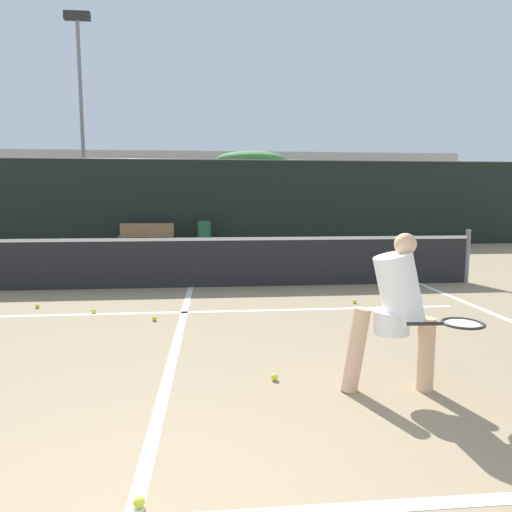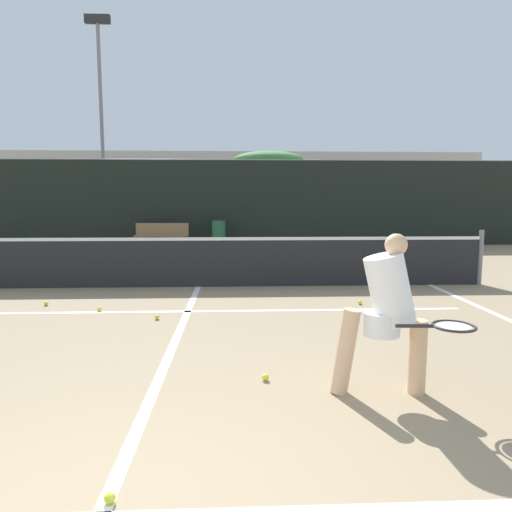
{
  "view_description": "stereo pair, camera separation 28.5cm",
  "coord_description": "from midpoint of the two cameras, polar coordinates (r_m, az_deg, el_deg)",
  "views": [
    {
      "loc": [
        0.44,
        -1.82,
        1.67
      ],
      "look_at": [
        0.98,
        3.9,
        0.95
      ],
      "focal_mm": 32.0,
      "sensor_mm": 36.0,
      "label": 1
    },
    {
      "loc": [
        0.73,
        -1.84,
        1.67
      ],
      "look_at": [
        0.98,
        3.9,
        0.95
      ],
      "focal_mm": 32.0,
      "sensor_mm": 36.0,
      "label": 2
    }
  ],
  "objects": [
    {
      "name": "tennis_ball_scattered_4",
      "position": [
        2.92,
        -14.85,
        -27.23
      ],
      "size": [
        0.07,
        0.07,
        0.07
      ],
      "primitive_type": "sphere",
      "color": "#D1E033",
      "rests_on": "ground"
    },
    {
      "name": "tree_west",
      "position": [
        21.87,
        7.3,
        10.58
      ],
      "size": [
        2.97,
        2.97,
        3.5
      ],
      "color": "brown",
      "rests_on": "ground"
    },
    {
      "name": "net",
      "position": [
        8.72,
        -6.34,
        -0.55
      ],
      "size": [
        11.09,
        0.09,
        1.07
      ],
      "color": "slate",
      "rests_on": "ground"
    },
    {
      "name": "court_service_line",
      "position": [
        6.91,
        -7.35,
        -6.89
      ],
      "size": [
        8.25,
        0.1,
        0.01
      ],
      "primitive_type": "cube",
      "color": "white",
      "rests_on": "ground"
    },
    {
      "name": "court_center_mark",
      "position": [
        5.71,
        -8.41,
        -9.92
      ],
      "size": [
        0.1,
        6.39,
        0.01
      ],
      "primitive_type": "cube",
      "color": "white",
      "rests_on": "ground"
    },
    {
      "name": "tennis_ball_scattered_5",
      "position": [
        7.51,
        13.94,
        -5.66
      ],
      "size": [
        0.07,
        0.07,
        0.07
      ],
      "primitive_type": "sphere",
      "color": "#D1E033",
      "rests_on": "ground"
    },
    {
      "name": "tennis_ball_scattered_3",
      "position": [
        7.2,
        -17.93,
        -6.35
      ],
      "size": [
        0.07,
        0.07,
        0.07
      ],
      "primitive_type": "sphere",
      "color": "#D1E033",
      "rests_on": "ground"
    },
    {
      "name": "player_practicing",
      "position": [
        4.08,
        18.06,
        -6.4
      ],
      "size": [
        1.1,
        0.62,
        1.39
      ],
      "rotation": [
        0.0,
        0.0,
        -0.06
      ],
      "color": "#DBAD84",
      "rests_on": "ground"
    },
    {
      "name": "tennis_ball_scattered_1",
      "position": [
        4.36,
        3.11,
        -14.92
      ],
      "size": [
        0.07,
        0.07,
        0.07
      ],
      "primitive_type": "sphere",
      "color": "#D1E033",
      "rests_on": "ground"
    },
    {
      "name": "courtside_bench",
      "position": [
        15.72,
        -11.2,
        2.64
      ],
      "size": [
        1.8,
        0.44,
        0.86
      ],
      "rotation": [
        0.0,
        0.0,
        -0.04
      ],
      "color": "olive",
      "rests_on": "ground"
    },
    {
      "name": "tree_mid",
      "position": [
        24.24,
        1.86,
        11.78
      ],
      "size": [
        3.66,
        3.66,
        4.13
      ],
      "color": "brown",
      "rests_on": "ground"
    },
    {
      "name": "floodlight_mast",
      "position": [
        22.59,
        -18.49,
        17.93
      ],
      "size": [
        1.1,
        0.24,
        9.68
      ],
      "color": "slate",
      "rests_on": "ground"
    },
    {
      "name": "tennis_ball_scattered_0",
      "position": [
        6.53,
        -11.05,
        -7.52
      ],
      "size": [
        0.07,
        0.07,
        0.07
      ],
      "primitive_type": "sphere",
      "color": "#D1E033",
      "rests_on": "ground"
    },
    {
      "name": "trash_bin",
      "position": [
        15.74,
        -4.16,
        2.83
      ],
      "size": [
        0.49,
        0.49,
        0.98
      ],
      "color": "#28603D",
      "rests_on": "ground"
    },
    {
      "name": "tennis_ball_scattered_6",
      "position": [
        7.88,
        -23.83,
        -5.47
      ],
      "size": [
        0.07,
        0.07,
        0.07
      ],
      "primitive_type": "sphere",
      "color": "#D1E033",
      "rests_on": "ground"
    },
    {
      "name": "parked_car",
      "position": [
        19.4,
        -5.3,
        4.02
      ],
      "size": [
        1.86,
        4.44,
        1.48
      ],
      "color": "silver",
      "rests_on": "ground"
    },
    {
      "name": "building_far",
      "position": [
        33.04,
        -3.57,
        8.5
      ],
      "size": [
        36.0,
        2.4,
        4.92
      ],
      "primitive_type": "cube",
      "color": "#B2ADA3",
      "rests_on": "ground"
    },
    {
      "name": "fence_back",
      "position": [
        16.31,
        -4.6,
        6.59
      ],
      "size": [
        24.0,
        0.06,
        3.06
      ],
      "color": "black",
      "rests_on": "ground"
    }
  ]
}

